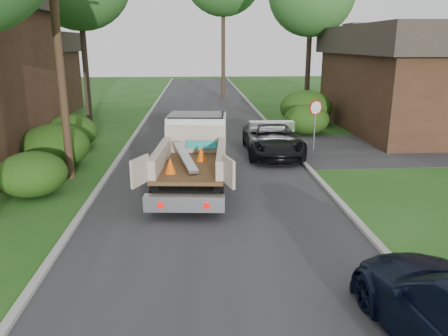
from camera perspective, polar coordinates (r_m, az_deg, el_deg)
name	(u,v)px	position (r m, az deg, el deg)	size (l,w,h in m)	color
ground	(217,225)	(12.76, -0.92, -7.46)	(120.00, 120.00, 0.00)	#1F4E16
road	(208,147)	(22.28, -2.12, 2.78)	(8.00, 90.00, 0.02)	#28282B
side_street	(446,148)	(24.71, 27.01, 2.35)	(16.00, 7.00, 0.02)	#28282B
curb_left	(127,147)	(22.55, -12.60, 2.71)	(0.20, 90.00, 0.12)	#9E9E99
curb_right	(287,145)	(22.74, 8.28, 3.04)	(0.20, 90.00, 0.12)	#9E9E99
stop_sign	(315,114)	(21.72, 11.85, 6.88)	(0.71, 0.32, 2.48)	slate
utility_pole	(58,41)	(17.40, -20.88, 15.29)	(2.42, 1.25, 10.00)	#382619
house_left_far	(20,72)	(36.17, -25.09, 11.26)	(7.56, 7.56, 6.00)	#392117
house_right	(423,77)	(29.10, 24.60, 10.75)	(9.72, 12.96, 6.20)	#392117
hedge_left_a	(32,174)	(16.33, -23.75, -0.72)	(2.34, 2.34, 1.53)	#1E4510
hedge_left_b	(55,146)	(19.59, -21.25, 2.66)	(2.86, 2.86, 1.87)	#1E4510
hedge_left_c	(71,132)	(22.98, -19.40, 4.44)	(2.60, 2.60, 1.70)	#1E4510
hedge_right_a	(306,119)	(25.84, 10.72, 6.25)	(2.60, 2.60, 1.70)	#1E4510
hedge_right_b	(306,108)	(28.85, 10.67, 7.75)	(3.38, 3.38, 2.21)	#1E4510
flatbed_truck	(195,148)	(16.41, -3.82, 2.64)	(3.12, 6.51, 2.40)	black
black_pickup	(272,139)	(20.70, 6.34, 3.78)	(2.47, 5.36, 1.49)	black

